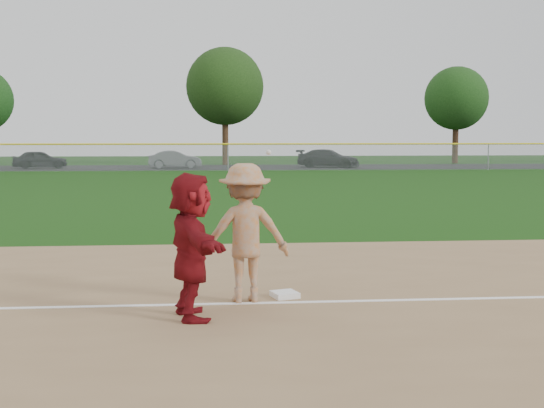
{
  "coord_description": "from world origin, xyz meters",
  "views": [
    {
      "loc": [
        -1.06,
        -10.87,
        2.52
      ],
      "look_at": [
        0.0,
        1.5,
        1.3
      ],
      "focal_mm": 45.0,
      "sensor_mm": 36.0,
      "label": 1
    }
  ],
  "objects": [
    {
      "name": "first_base",
      "position": [
        0.04,
        -0.43,
        0.06
      ],
      "size": [
        0.47,
        0.47,
        0.08
      ],
      "primitive_type": "cube",
      "rotation": [
        0.0,
        0.0,
        0.3
      ],
      "color": "white",
      "rests_on": "infield_dirt"
    },
    {
      "name": "foul_line",
      "position": [
        0.0,
        -0.8,
        0.03
      ],
      "size": [
        60.0,
        0.1,
        0.01
      ],
      "primitive_type": "cube",
      "color": "white",
      "rests_on": "infield_dirt"
    },
    {
      "name": "car_mid",
      "position": [
        -4.2,
        44.83,
        0.71
      ],
      "size": [
        4.38,
        1.83,
        1.41
      ],
      "primitive_type": "imported",
      "rotation": [
        0.0,
        0.0,
        1.65
      ],
      "color": "#5A5D62",
      "rests_on": "parking_asphalt"
    },
    {
      "name": "tree_3",
      "position": [
        22.0,
        52.8,
        6.16
      ],
      "size": [
        6.0,
        6.0,
        9.19
      ],
      "color": "#311D12",
      "rests_on": "ground"
    },
    {
      "name": "base_runner",
      "position": [
        -1.37,
        -1.54,
        1.03
      ],
      "size": [
        0.97,
        1.96,
        2.03
      ],
      "primitive_type": "imported",
      "rotation": [
        0.0,
        0.0,
        1.77
      ],
      "color": "maroon",
      "rests_on": "infield_dirt"
    },
    {
      "name": "outfield_fence",
      "position": [
        0.0,
        40.0,
        1.96
      ],
      "size": [
        110.0,
        0.12,
        110.0
      ],
      "color": "#999EA0",
      "rests_on": "ground"
    },
    {
      "name": "car_left",
      "position": [
        -14.98,
        45.2,
        0.73
      ],
      "size": [
        4.56,
        2.87,
        1.45
      ],
      "primitive_type": "imported",
      "rotation": [
        0.0,
        0.0,
        1.87
      ],
      "color": "black",
      "rests_on": "parking_asphalt"
    },
    {
      "name": "car_right",
      "position": [
        8.39,
        44.97,
        0.75
      ],
      "size": [
        5.54,
        3.77,
        1.49
      ],
      "primitive_type": "imported",
      "rotation": [
        0.0,
        0.0,
        1.21
      ],
      "color": "black",
      "rests_on": "parking_asphalt"
    },
    {
      "name": "tree_2",
      "position": [
        0.0,
        51.5,
        7.06
      ],
      "size": [
        7.0,
        7.0,
        10.58
      ],
      "color": "#392415",
      "rests_on": "ground"
    },
    {
      "name": "parking_asphalt",
      "position": [
        0.0,
        46.0,
        0.01
      ],
      "size": [
        120.0,
        10.0,
        0.01
      ],
      "primitive_type": "cube",
      "color": "black",
      "rests_on": "ground"
    },
    {
      "name": "ground",
      "position": [
        0.0,
        0.0,
        0.0
      ],
      "size": [
        160.0,
        160.0,
        0.0
      ],
      "primitive_type": "plane",
      "color": "#133B0B",
      "rests_on": "ground"
    },
    {
      "name": "first_base_play",
      "position": [
        -0.59,
        -0.64,
        1.07
      ],
      "size": [
        1.43,
        0.91,
        2.31
      ],
      "color": "gray",
      "rests_on": "infield_dirt"
    }
  ]
}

